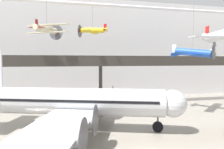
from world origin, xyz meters
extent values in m
cube|color=white|center=(0.00, 34.01, 11.51)|extent=(140.00, 3.00, 23.02)
cube|color=#38332D|center=(0.00, 24.18, 8.16)|extent=(110.00, 3.20, 0.90)
cube|color=#38332D|center=(0.00, 22.64, 9.16)|extent=(110.00, 0.12, 1.10)
cylinder|color=#38332D|center=(0.00, 25.14, 3.85)|extent=(0.70, 0.70, 7.71)
cylinder|color=silver|center=(0.00, 23.66, 19.33)|extent=(120.00, 0.60, 0.60)
cylinder|color=silver|center=(-6.30, 10.01, 3.58)|extent=(22.38, 10.94, 3.43)
sphere|color=silver|center=(5.23, 5.82, 3.58)|extent=(3.36, 3.36, 3.36)
cube|color=black|center=(-6.30, 10.01, 3.92)|extent=(20.93, 10.47, 0.31)
cube|color=silver|center=(-2.50, 18.14, 2.81)|extent=(9.87, 15.36, 0.28)
cube|color=silver|center=(-8.61, 1.35, 2.81)|extent=(9.87, 15.36, 0.28)
cylinder|color=silver|center=(-2.11, 14.62, 2.86)|extent=(3.03, 2.45, 1.65)
cylinder|color=#4C4C51|center=(-0.75, 14.12, 2.86)|extent=(1.13, 2.96, 3.13)
cylinder|color=silver|center=(-0.43, 19.23, 2.86)|extent=(3.03, 2.45, 1.65)
cylinder|color=#4C4C51|center=(0.93, 18.74, 2.86)|extent=(1.13, 2.96, 3.13)
cylinder|color=silver|center=(-6.04, 3.80, 2.86)|extent=(3.03, 2.45, 1.65)
cylinder|color=#4C4C51|center=(-4.69, 3.30, 2.86)|extent=(1.13, 2.96, 3.13)
cylinder|color=silver|center=(-7.72, -0.82, 2.86)|extent=(3.03, 2.45, 1.65)
cylinder|color=#4C4C51|center=(-6.37, -1.31, 2.86)|extent=(1.13, 2.96, 3.13)
cylinder|color=#4C4C51|center=(3.57, 6.43, 1.26)|extent=(0.20, 0.20, 1.21)
cylinder|color=black|center=(3.57, 6.43, 0.65)|extent=(1.35, 0.80, 1.30)
cylinder|color=#4C4C51|center=(-5.11, 12.51, 1.26)|extent=(0.20, 0.20, 1.21)
cylinder|color=black|center=(-5.11, 12.51, 0.65)|extent=(1.35, 0.80, 1.30)
cylinder|color=#4C4C51|center=(-6.99, 7.34, 1.26)|extent=(0.20, 0.20, 1.21)
cylinder|color=black|center=(-6.99, 7.34, 0.65)|extent=(1.35, 0.80, 1.30)
cylinder|color=beige|center=(-9.92, 20.03, 13.84)|extent=(3.44, 4.79, 1.22)
cone|color=maroon|center=(-8.58, 22.25, 13.74)|extent=(1.21, 1.18, 0.92)
cylinder|color=#4C4C51|center=(-8.49, 22.41, 13.74)|extent=(2.30, 1.41, 2.66)
cone|color=beige|center=(-11.16, 17.97, 13.94)|extent=(1.45, 1.61, 0.92)
cube|color=beige|center=(-9.76, 20.29, 14.66)|extent=(7.02, 4.89, 0.10)
cube|color=beige|center=(-9.76, 20.29, 13.43)|extent=(7.02, 4.89, 0.10)
cube|color=maroon|center=(-11.32, 17.71, 14.46)|extent=(0.36, 0.55, 1.23)
cube|color=maroon|center=(-11.32, 17.71, 13.84)|extent=(2.59, 1.89, 0.06)
cylinder|color=slate|center=(-9.92, 20.03, 16.69)|extent=(0.04, 0.04, 4.68)
cylinder|color=yellow|center=(-1.80, 23.61, 14.49)|extent=(4.50, 2.71, 1.11)
cone|color=red|center=(-3.95, 24.58, 14.40)|extent=(1.02, 1.07, 0.84)
cylinder|color=#4C4C51|center=(-4.10, 24.65, 14.39)|extent=(1.03, 2.22, 2.42)
cone|color=yellow|center=(0.19, 22.71, 14.58)|extent=(1.45, 1.23, 0.84)
cube|color=yellow|center=(-2.05, 23.72, 14.22)|extent=(3.79, 6.64, 0.10)
cube|color=red|center=(0.44, 22.60, 15.05)|extent=(0.52, 0.28, 1.12)
cube|color=red|center=(0.44, 22.60, 14.49)|extent=(1.49, 2.43, 0.06)
cylinder|color=slate|center=(-1.80, 23.61, 17.00)|extent=(0.04, 0.04, 4.07)
cylinder|color=#1E4CAD|center=(14.46, 15.69, 10.16)|extent=(4.91, 5.54, 1.90)
cone|color=white|center=(16.50, 13.25, 10.50)|extent=(1.51, 1.50, 1.13)
cylinder|color=#4C4C51|center=(16.64, 13.08, 10.53)|extent=(2.53, 2.12, 3.27)
cone|color=#1E4CAD|center=(12.57, 17.96, 9.84)|extent=(1.93, 2.01, 1.24)
cube|color=#1E4CAD|center=(14.70, 15.41, 9.78)|extent=(7.98, 7.00, 0.10)
cube|color=white|center=(12.33, 18.25, 10.91)|extent=(0.52, 0.61, 1.51)
cube|color=white|center=(12.33, 18.25, 10.16)|extent=(2.98, 2.66, 0.06)
cylinder|color=slate|center=(14.46, 15.69, 14.83)|extent=(0.04, 0.04, 8.09)
cylinder|color=silver|center=(8.62, 1.63, 11.46)|extent=(1.25, 5.30, 1.33)
cone|color=silver|center=(8.70, 4.18, 11.58)|extent=(0.96, 1.47, 0.99)
cube|color=red|center=(8.71, 4.49, 12.11)|extent=(0.08, 0.64, 1.30)
cube|color=red|center=(8.71, 4.49, 11.46)|extent=(2.83, 0.72, 0.06)
camera|label=1|loc=(-8.14, -17.76, 8.76)|focal=35.00mm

